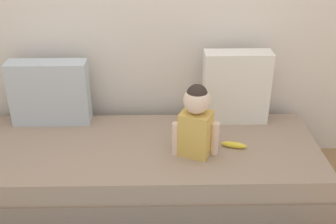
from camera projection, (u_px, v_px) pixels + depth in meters
The scene contains 7 objects.
ground_plane at pixel (144, 190), 2.94m from camera, with size 12.00×12.00×0.00m, color #93704C.
back_wall at pixel (142, 7), 2.92m from camera, with size 5.63×0.10×2.33m, color silver.
couch at pixel (143, 169), 2.85m from camera, with size 2.43×0.90×0.38m.
throw_pillow_left at pixel (50, 93), 2.96m from camera, with size 0.56×0.16×0.47m, color #B2BCC6.
throw_pillow_right at pixel (236, 87), 2.96m from camera, with size 0.47×0.16×0.53m, color silver.
toddler at pixel (196, 120), 2.57m from camera, with size 0.30×0.22×0.48m.
banana at pixel (234, 145), 2.73m from camera, with size 0.17×0.04×0.04m, color yellow.
Camera 1 is at (0.13, -2.36, 1.84)m, focal length 44.19 mm.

